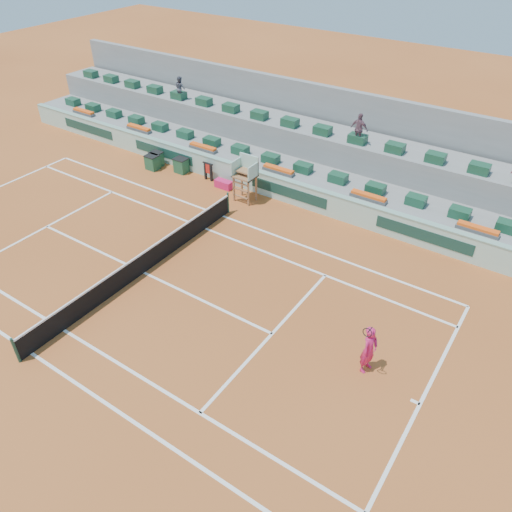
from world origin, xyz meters
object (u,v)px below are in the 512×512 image
object	(u,v)px
drink_cooler_a	(181,165)
tennis_player	(369,349)
umpire_chair	(246,173)
player_bag	(224,184)

from	to	relation	value
drink_cooler_a	tennis_player	distance (m)	16.59
umpire_chair	tennis_player	distance (m)	12.19
drink_cooler_a	tennis_player	bearing A→B (deg)	-27.35
umpire_chair	drink_cooler_a	distance (m)	5.01
umpire_chair	tennis_player	xyz separation A→B (m)	(9.88, -7.11, -0.61)
drink_cooler_a	tennis_player	world-z (taller)	tennis_player
drink_cooler_a	tennis_player	xyz separation A→B (m)	(14.73, -7.62, 0.51)
player_bag	umpire_chair	bearing A→B (deg)	-11.55
player_bag	tennis_player	world-z (taller)	tennis_player
player_bag	drink_cooler_a	xyz separation A→B (m)	(-3.12, 0.15, 0.21)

